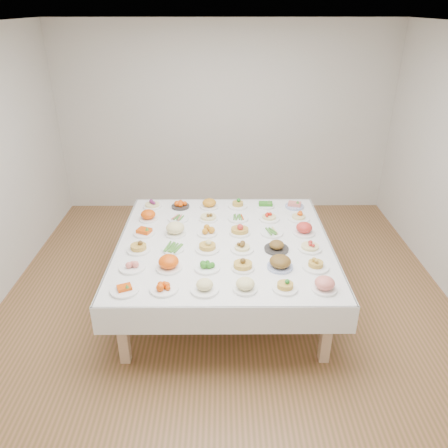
{
  "coord_description": "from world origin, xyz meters",
  "views": [
    {
      "loc": [
        -0.05,
        -4.03,
        2.96
      ],
      "look_at": [
        -0.02,
        0.09,
        0.88
      ],
      "focal_mm": 35.0,
      "sensor_mm": 36.0,
      "label": 1
    }
  ],
  "objects_px": {
    "dish_35": "(294,205)",
    "display_table": "(224,247)",
    "dish_0": "(124,288)",
    "dish_18": "(144,231)"
  },
  "relations": [
    {
      "from": "dish_0",
      "to": "dish_18",
      "type": "bearing_deg",
      "value": 89.61
    },
    {
      "from": "display_table",
      "to": "dish_18",
      "type": "bearing_deg",
      "value": 168.86
    },
    {
      "from": "display_table",
      "to": "dish_35",
      "type": "height_order",
      "value": "dish_35"
    },
    {
      "from": "dish_35",
      "to": "dish_0",
      "type": "bearing_deg",
      "value": -134.95
    },
    {
      "from": "dish_35",
      "to": "display_table",
      "type": "bearing_deg",
      "value": -135.2
    },
    {
      "from": "dish_18",
      "to": "dish_0",
      "type": "bearing_deg",
      "value": -90.39
    },
    {
      "from": "dish_0",
      "to": "dish_35",
      "type": "distance_m",
      "value": 2.43
    },
    {
      "from": "dish_0",
      "to": "display_table",
      "type": "bearing_deg",
      "value": 45.28
    },
    {
      "from": "display_table",
      "to": "dish_0",
      "type": "bearing_deg",
      "value": -134.72
    },
    {
      "from": "dish_0",
      "to": "dish_18",
      "type": "relative_size",
      "value": 1.08
    }
  ]
}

